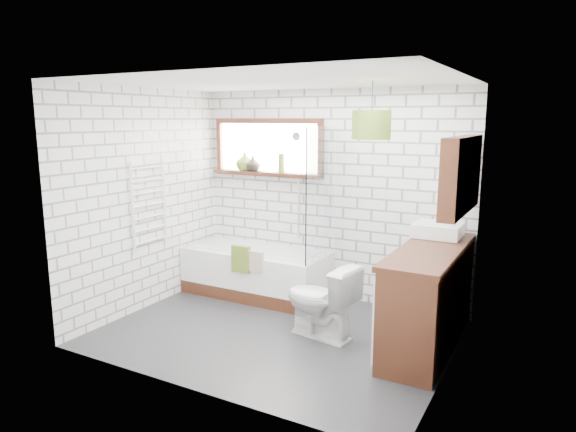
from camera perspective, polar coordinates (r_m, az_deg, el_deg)
The scene contains 22 objects.
floor at distance 5.39m, azimuth -1.34°, elevation -12.88°, with size 3.40×2.60×0.01m, color #242428.
ceiling at distance 4.95m, azimuth -1.47°, elevation 14.80°, with size 3.40×2.60×0.01m, color white.
wall_back at distance 6.17m, azimuth 4.69°, elevation 2.27°, with size 3.40×0.01×2.50m, color white.
wall_front at distance 3.97m, azimuth -10.90°, elevation -2.61°, with size 3.40×0.01×2.50m, color white.
wall_left at distance 6.05m, azimuth -15.53°, elevation 1.75°, with size 0.01×2.60×2.50m, color white.
wall_right at distance 4.43m, azimuth 18.04°, elevation -1.56°, with size 0.01×2.60×2.50m, color white.
window at distance 6.47m, azimuth -2.35°, elevation 7.59°, with size 1.52×0.16×0.68m, color #35180E.
towel_radiator at distance 6.02m, azimuth -15.20°, elevation 1.25°, with size 0.06×0.52×1.00m, color white.
mirror_cabinet at distance 4.97m, azimuth 18.66°, elevation 4.36°, with size 0.16×1.20×0.70m, color #35180E.
shower_riser at distance 6.29m, azimuth 1.20°, elevation 3.39°, with size 0.02×0.02×1.30m, color silver.
bathtub at distance 6.41m, azimuth -3.53°, elevation -6.22°, with size 1.77×0.78×0.57m, color white.
shower_screen at distance 5.78m, azimuth 3.62°, elevation 2.44°, with size 0.02×0.72×1.50m, color white.
towel_green at distance 6.01m, azimuth -5.24°, elevation -4.78°, with size 0.23×0.06×0.32m, color #577021.
towel_beige at distance 5.89m, azimuth -3.54°, elevation -5.05°, with size 0.18×0.04×0.23m, color tan.
vanity at distance 5.11m, azimuth 15.38°, elevation -8.72°, with size 0.55×1.70×0.97m, color #35180E.
basin at distance 5.44m, azimuth 16.29°, elevation -1.49°, with size 0.47×0.41×0.14m, color white.
tap at distance 5.40m, azimuth 17.98°, elevation -0.97°, with size 0.03×0.03×0.17m, color silver.
toilet at distance 5.18m, azimuth 3.62°, elevation -9.30°, with size 0.75×0.43×0.76m, color white.
vase_olive at distance 6.62m, azimuth -4.82°, elevation 5.89°, with size 0.23×0.23×0.24m, color olive.
vase_dark at distance 6.56m, azimuth -3.93°, elevation 5.65°, with size 0.18×0.18×0.19m, color black.
bottle at distance 6.34m, azimuth -0.75°, elevation 5.69°, with size 0.07×0.07×0.23m, color olive.
pendant at distance 4.86m, azimuth 9.25°, elevation 9.97°, with size 0.36×0.36×0.26m, color #577021.
Camera 1 is at (2.48, -4.27, 2.15)m, focal length 32.00 mm.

